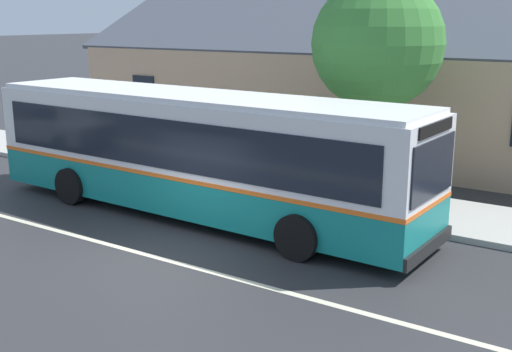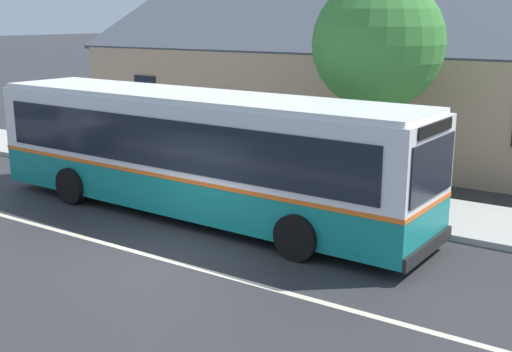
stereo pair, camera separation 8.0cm
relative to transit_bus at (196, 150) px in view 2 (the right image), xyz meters
The scene contains 7 objects.
ground_plane 3.58m from the transit_bus, 66.86° to the right, with size 300.00×300.00×0.00m, color #2D2D30.
sidewalk_far 3.70m from the transit_bus, 68.19° to the left, with size 60.00×3.00×0.15m, color #ADAAA3.
lane_divider_stripe 3.57m from the transit_bus, 66.86° to the right, with size 60.00×0.16×0.01m, color beige.
community_building 11.84m from the transit_bus, 92.60° to the left, with size 21.38×10.81×7.39m.
transit_bus is the anchor object (origin of this frame).
bench_by_building 6.49m from the transit_bus, 154.41° to the left, with size 1.51×0.51×0.94m.
street_tree_primary 5.70m from the transit_bus, 53.26° to the left, with size 3.57×3.57×6.05m.
Camera 2 is at (8.88, -9.43, 4.95)m, focal length 45.00 mm.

